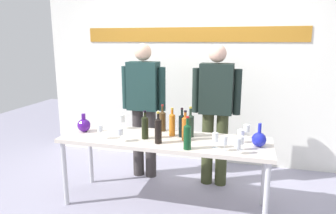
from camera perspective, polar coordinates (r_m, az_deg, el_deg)
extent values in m
plane|color=#9B97AE|center=(3.50, -0.67, -17.66)|extent=(10.00, 10.00, 0.00)
cube|color=white|center=(4.43, 4.35, 9.05)|extent=(4.42, 0.10, 3.00)
cube|color=#BB7923|center=(4.36, 4.28, 13.31)|extent=(3.09, 0.01, 0.20)
cube|color=beige|center=(3.20, -0.70, -6.20)|extent=(2.17, 0.65, 0.04)
cylinder|color=silver|center=(3.52, -18.66, -11.70)|extent=(0.05, 0.05, 0.71)
cylinder|color=silver|center=(3.00, 17.81, -16.05)|extent=(0.05, 0.05, 0.71)
cylinder|color=silver|center=(3.95, -14.23, -8.74)|extent=(0.05, 0.05, 0.71)
cylinder|color=silver|center=(3.49, 17.44, -11.82)|extent=(0.05, 0.05, 0.71)
sphere|color=#4C1688|center=(3.53, -15.35, -3.30)|extent=(0.14, 0.14, 0.14)
cylinder|color=#4C1688|center=(3.51, -15.44, -1.77)|extent=(0.04, 0.04, 0.07)
sphere|color=#1E26BA|center=(3.07, 16.59, -5.81)|extent=(0.14, 0.14, 0.14)
cylinder|color=#1E26BA|center=(3.04, 16.71, -3.84)|extent=(0.03, 0.03, 0.10)
cylinder|color=#353130|center=(4.04, -5.57, -6.57)|extent=(0.14, 0.14, 0.89)
cylinder|color=#353130|center=(3.98, -3.25, -6.80)|extent=(0.14, 0.14, 0.89)
cube|color=#1C3937|center=(3.83, -4.60, 3.94)|extent=(0.38, 0.22, 0.60)
cylinder|color=#1C3937|center=(3.92, -7.91, 3.62)|extent=(0.09, 0.09, 0.54)
cylinder|color=#1C3937|center=(3.76, -1.14, 3.36)|extent=(0.09, 0.09, 0.54)
sphere|color=beige|center=(3.79, -4.71, 10.16)|extent=(0.21, 0.21, 0.21)
cylinder|color=#363C21|center=(3.83, 7.33, -7.65)|extent=(0.14, 0.14, 0.90)
cylinder|color=#363C21|center=(3.81, 9.93, -7.83)|extent=(0.14, 0.14, 0.90)
cube|color=black|center=(3.63, 9.00, 3.38)|extent=(0.38, 0.22, 0.59)
cylinder|color=black|center=(3.67, 5.23, 3.11)|extent=(0.09, 0.09, 0.53)
cylinder|color=black|center=(3.62, 12.80, 2.72)|extent=(0.09, 0.09, 0.53)
sphere|color=beige|center=(3.59, 9.23, 9.82)|extent=(0.21, 0.21, 0.21)
cylinder|color=#463118|center=(3.43, -1.04, -2.80)|extent=(0.07, 0.07, 0.20)
cone|color=#463118|center=(3.40, -1.04, -0.92)|extent=(0.07, 0.07, 0.03)
cylinder|color=#463118|center=(3.40, -1.04, -0.48)|extent=(0.02, 0.02, 0.08)
cylinder|color=#AA2725|center=(3.39, -1.05, 0.32)|extent=(0.03, 0.03, 0.02)
cylinder|color=#C8651C|center=(3.11, 3.20, -4.18)|extent=(0.07, 0.07, 0.23)
cone|color=#C8651C|center=(3.08, 3.23, -1.91)|extent=(0.07, 0.07, 0.03)
cylinder|color=#C8651C|center=(3.07, 3.24, -1.54)|extent=(0.03, 0.03, 0.06)
cylinder|color=black|center=(3.06, 3.24, -0.82)|extent=(0.03, 0.03, 0.02)
cylinder|color=black|center=(3.02, -1.83, -4.63)|extent=(0.07, 0.07, 0.24)
cone|color=black|center=(2.98, -1.85, -2.25)|extent=(0.07, 0.07, 0.03)
cylinder|color=black|center=(2.98, -1.85, -1.83)|extent=(0.03, 0.03, 0.07)
cylinder|color=gold|center=(2.97, -1.86, -1.04)|extent=(0.03, 0.03, 0.02)
cylinder|color=#10401F|center=(2.86, 3.62, -5.75)|extent=(0.07, 0.07, 0.22)
cone|color=#10401F|center=(2.83, 3.66, -3.38)|extent=(0.07, 0.07, 0.03)
cylinder|color=#10401F|center=(2.82, 3.66, -2.83)|extent=(0.03, 0.03, 0.08)
cylinder|color=red|center=(2.81, 3.68, -1.88)|extent=(0.03, 0.03, 0.02)
cylinder|color=#1F3122|center=(3.23, 4.18, -3.68)|extent=(0.07, 0.07, 0.22)
cone|color=#1F3122|center=(3.20, 4.22, -1.57)|extent=(0.07, 0.07, 0.03)
cylinder|color=#1F3122|center=(3.19, 4.23, -1.02)|extent=(0.03, 0.03, 0.09)
cylinder|color=gold|center=(3.18, 4.24, -0.10)|extent=(0.03, 0.03, 0.02)
cylinder|color=orange|center=(3.25, 0.77, -3.44)|extent=(0.07, 0.07, 0.23)
cone|color=orange|center=(3.22, 0.78, -1.31)|extent=(0.07, 0.07, 0.03)
cylinder|color=orange|center=(3.22, 0.78, -0.98)|extent=(0.03, 0.03, 0.06)
cylinder|color=gold|center=(3.21, 0.78, -0.31)|extent=(0.03, 0.03, 0.02)
cylinder|color=black|center=(3.17, -4.31, -3.98)|extent=(0.07, 0.07, 0.22)
cone|color=black|center=(3.13, -4.34, -1.82)|extent=(0.07, 0.07, 0.03)
cylinder|color=black|center=(3.13, -4.35, -1.51)|extent=(0.03, 0.03, 0.06)
cylinder|color=black|center=(3.12, -4.36, -0.83)|extent=(0.03, 0.03, 0.02)
cylinder|color=black|center=(3.22, 2.58, -3.65)|extent=(0.07, 0.07, 0.22)
cone|color=black|center=(3.19, 2.60, -1.52)|extent=(0.07, 0.07, 0.03)
cylinder|color=black|center=(3.18, 2.61, -1.10)|extent=(0.02, 0.02, 0.07)
cylinder|color=black|center=(3.17, 2.62, -0.33)|extent=(0.03, 0.03, 0.02)
cylinder|color=white|center=(3.14, -8.90, -6.34)|extent=(0.06, 0.06, 0.00)
cylinder|color=white|center=(3.13, -8.92, -5.72)|extent=(0.01, 0.01, 0.07)
cylinder|color=white|center=(3.10, -8.96, -4.53)|extent=(0.07, 0.07, 0.07)
cylinder|color=white|center=(3.58, -8.60, -3.98)|extent=(0.06, 0.06, 0.00)
cylinder|color=white|center=(3.57, -8.62, -3.34)|extent=(0.01, 0.01, 0.08)
cylinder|color=white|center=(3.55, -8.66, -2.09)|extent=(0.07, 0.07, 0.08)
cylinder|color=white|center=(3.26, -12.44, -5.79)|extent=(0.06, 0.06, 0.00)
cylinder|color=white|center=(3.24, -12.47, -5.11)|extent=(0.01, 0.01, 0.08)
cylinder|color=white|center=(3.22, -12.53, -3.87)|extent=(0.06, 0.06, 0.07)
cylinder|color=white|center=(3.15, 13.32, -6.48)|extent=(0.06, 0.06, 0.00)
cylinder|color=white|center=(3.13, 13.35, -5.86)|extent=(0.01, 0.01, 0.07)
cylinder|color=white|center=(3.11, 13.41, -4.69)|extent=(0.07, 0.07, 0.07)
cylinder|color=white|center=(2.89, 10.38, -8.01)|extent=(0.05, 0.05, 0.00)
cylinder|color=white|center=(2.88, 10.41, -7.45)|extent=(0.01, 0.01, 0.06)
cylinder|color=white|center=(2.86, 10.46, -6.14)|extent=(0.06, 0.06, 0.08)
cylinder|color=white|center=(2.84, 12.77, -8.52)|extent=(0.05, 0.05, 0.00)
cylinder|color=white|center=(2.83, 12.80, -7.96)|extent=(0.01, 0.01, 0.06)
cylinder|color=white|center=(2.81, 12.87, -6.57)|extent=(0.06, 0.06, 0.09)
cylinder|color=white|center=(2.96, 8.73, -7.49)|extent=(0.06, 0.06, 0.00)
cylinder|color=white|center=(2.95, 8.75, -6.92)|extent=(0.01, 0.01, 0.06)
cylinder|color=white|center=(2.93, 8.80, -5.57)|extent=(0.06, 0.06, 0.09)
cylinder|color=white|center=(3.31, 14.32, -5.57)|extent=(0.06, 0.06, 0.00)
cylinder|color=white|center=(3.30, 14.36, -5.00)|extent=(0.01, 0.01, 0.07)
cylinder|color=white|center=(3.28, 14.42, -3.84)|extent=(0.06, 0.06, 0.07)
cylinder|color=white|center=(2.95, 13.28, -7.74)|extent=(0.06, 0.06, 0.00)
cylinder|color=white|center=(2.94, 13.31, -7.21)|extent=(0.01, 0.01, 0.06)
cylinder|color=white|center=(2.92, 13.37, -6.02)|extent=(0.06, 0.06, 0.07)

